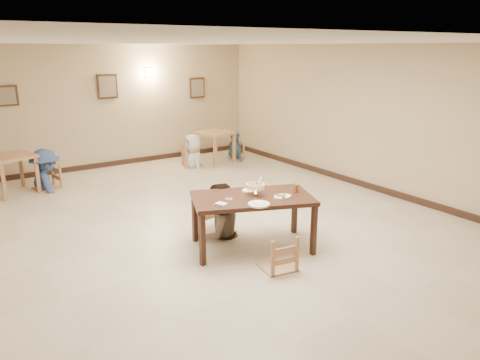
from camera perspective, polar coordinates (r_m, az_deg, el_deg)
floor at (r=8.01m, az=-3.99°, el=-5.57°), size 10.00×10.00×0.00m
ceiling at (r=7.46m, az=-4.44°, el=16.40°), size 10.00×10.00×0.00m
wall_back at (r=12.14m, az=-16.20°, el=8.53°), size 10.00×0.00×10.00m
wall_right at (r=10.16m, az=15.90°, el=7.22°), size 0.00×10.00×10.00m
baseboard_back at (r=12.37m, az=-15.65°, el=1.89°), size 8.00×0.06×0.12m
baseboard_right at (r=10.44m, az=15.20°, el=-0.62°), size 0.06×10.00×0.12m
picture_a at (r=11.58m, az=-26.78°, el=9.13°), size 0.55×0.04×0.45m
picture_b at (r=12.08m, az=-15.86°, el=10.91°), size 0.50×0.04×0.60m
picture_c at (r=13.10m, az=-5.23°, el=11.12°), size 0.45×0.04×0.55m
wall_sconce at (r=12.46m, az=-11.07°, el=12.73°), size 0.16×0.05×0.22m
main_table at (r=6.90m, az=1.52°, el=-2.64°), size 1.98×1.55×0.82m
chair_far at (r=7.57m, az=-2.87°, el=-2.82°), size 0.47×0.47×1.01m
chair_near at (r=6.37m, az=4.65°, el=-6.82°), size 0.45×0.45×0.95m
main_diner at (r=7.35m, az=-2.73°, el=-0.44°), size 0.89×0.72×1.73m
curry_warmer at (r=6.88m, az=1.93°, el=-0.73°), size 0.31×0.28×0.25m
rice_plate_far at (r=7.13m, az=1.27°, el=-1.22°), size 0.28×0.28×0.06m
rice_plate_near at (r=6.50m, az=2.32°, el=-2.93°), size 0.31×0.31×0.07m
fried_plate at (r=6.84m, az=5.21°, el=-1.97°), size 0.27×0.27×0.06m
chili_dish at (r=6.73m, az=-1.37°, el=-2.31°), size 0.10×0.10×0.02m
napkin_cutlery at (r=6.51m, az=-2.29°, el=-2.94°), size 0.18×0.23×0.03m
drink_glass at (r=7.11m, az=6.82°, el=-0.91°), size 0.08×0.08×0.15m
bg_table_left at (r=10.64m, az=-26.13°, el=2.00°), size 1.01×1.01×0.81m
bg_table_right at (r=12.21m, az=-3.05°, el=5.23°), size 0.98×0.98×0.81m
bg_chair_lr at (r=10.71m, az=-22.68°, el=1.65°), size 0.49×0.49×1.04m
bg_chair_rl at (r=11.89m, az=-5.79°, el=4.14°), size 0.49×0.49×1.04m
bg_chair_rr at (r=12.67m, az=-0.59°, el=4.64°), size 0.43×0.43×0.91m
bg_diner_b at (r=10.64m, az=-22.88°, el=3.49°), size 0.84×1.22×1.74m
bg_diner_c at (r=11.84m, az=-5.83°, el=5.56°), size 0.60×0.85×1.64m
bg_diner_d at (r=12.61m, az=-0.59°, el=6.03°), size 0.55×0.96×1.53m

